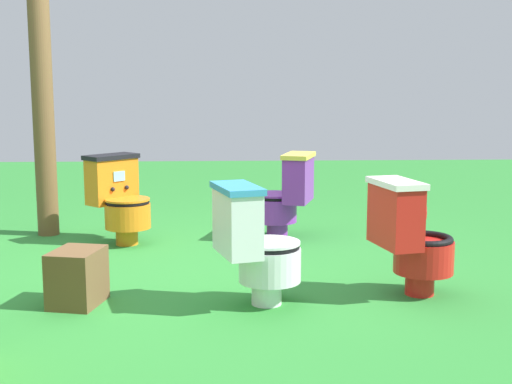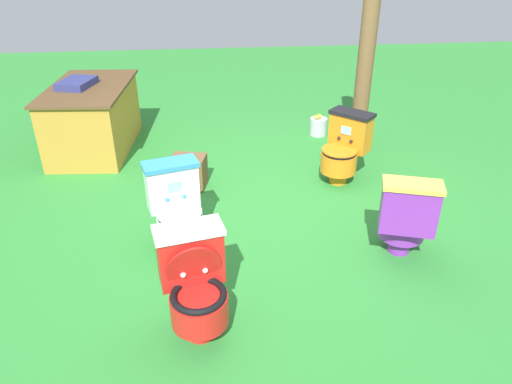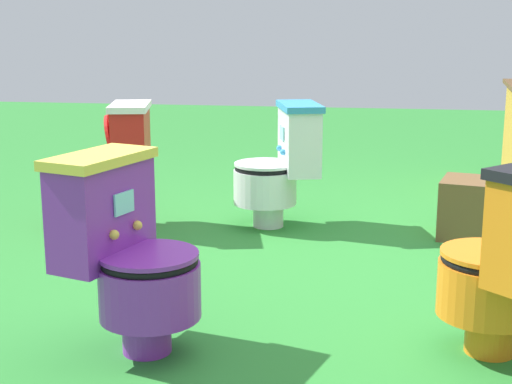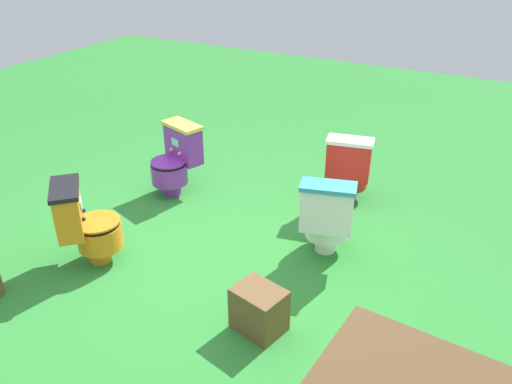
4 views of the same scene
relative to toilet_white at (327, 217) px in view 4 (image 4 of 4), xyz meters
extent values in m
plane|color=#2D8433|center=(0.56, -0.74, -0.37)|extent=(14.00, 14.00, 0.00)
cylinder|color=white|center=(-0.07, -0.02, -0.30)|extent=(0.22, 0.22, 0.14)
cylinder|color=white|center=(-0.09, -0.02, -0.13)|extent=(0.46, 0.46, 0.20)
torus|color=black|center=(-0.09, -0.02, -0.02)|extent=(0.44, 0.44, 0.04)
cylinder|color=#338CBF|center=(-0.09, -0.02, -0.07)|extent=(0.30, 0.30, 0.01)
cube|color=white|center=(0.11, 0.03, 0.14)|extent=(0.30, 0.45, 0.37)
cube|color=#338CBF|center=(0.11, 0.03, 0.34)|extent=(0.32, 0.48, 0.04)
cube|color=#8CE0E5|center=(0.01, 0.00, 0.19)|extent=(0.04, 0.11, 0.08)
cylinder|color=white|center=(-0.09, -0.02, 0.00)|extent=(0.44, 0.44, 0.02)
sphere|color=#338CBF|center=(0.02, -0.07, 0.09)|extent=(0.04, 0.04, 0.04)
sphere|color=#338CBF|center=(-0.01, 0.07, 0.09)|extent=(0.04, 0.04, 0.04)
cylinder|color=orange|center=(0.98, -1.61, -0.30)|extent=(0.25, 0.25, 0.14)
cylinder|color=orange|center=(0.97, -1.60, -0.13)|extent=(0.52, 0.52, 0.20)
torus|color=black|center=(0.97, -1.60, -0.02)|extent=(0.50, 0.50, 0.04)
cylinder|color=black|center=(0.97, -1.60, -0.07)|extent=(0.34, 0.34, 0.01)
cube|color=orange|center=(1.11, -1.74, 0.14)|extent=(0.42, 0.43, 0.37)
cube|color=black|center=(1.11, -1.74, 0.34)|extent=(0.46, 0.46, 0.04)
cube|color=#8CE0E5|center=(1.04, -1.67, 0.19)|extent=(0.08, 0.08, 0.08)
cylinder|color=orange|center=(0.97, -1.60, 0.00)|extent=(0.51, 0.51, 0.02)
sphere|color=black|center=(0.99, -1.72, 0.09)|extent=(0.04, 0.04, 0.04)
sphere|color=black|center=(1.08, -1.62, 0.09)|extent=(0.04, 0.04, 0.04)
cylinder|color=red|center=(-1.03, -0.17, -0.30)|extent=(0.21, 0.21, 0.14)
cylinder|color=red|center=(-1.05, -0.17, -0.13)|extent=(0.44, 0.44, 0.20)
torus|color=black|center=(-1.05, -0.17, -0.02)|extent=(0.42, 0.42, 0.04)
cylinder|color=white|center=(-1.05, -0.17, -0.07)|extent=(0.29, 0.29, 0.01)
cube|color=red|center=(-0.86, -0.13, 0.14)|extent=(0.27, 0.44, 0.37)
cube|color=white|center=(-0.86, -0.13, 0.34)|extent=(0.30, 0.47, 0.04)
cube|color=#8CE0E5|center=(-0.96, -0.15, 0.19)|extent=(0.03, 0.11, 0.08)
cylinder|color=red|center=(-0.95, -0.15, 0.12)|extent=(0.16, 0.36, 0.35)
sphere|color=white|center=(-0.94, -0.22, 0.09)|extent=(0.04, 0.04, 0.04)
sphere|color=white|center=(-0.97, -0.09, 0.09)|extent=(0.04, 0.04, 0.04)
cylinder|color=purple|center=(-0.26, -1.80, -0.30)|extent=(0.23, 0.23, 0.14)
cylinder|color=purple|center=(-0.24, -1.81, -0.13)|extent=(0.46, 0.46, 0.20)
torus|color=black|center=(-0.24, -1.81, -0.02)|extent=(0.44, 0.44, 0.04)
cylinder|color=#EACC4C|center=(-0.24, -1.81, -0.07)|extent=(0.30, 0.30, 0.01)
cube|color=purple|center=(-0.44, -1.75, 0.14)|extent=(0.30, 0.45, 0.37)
cube|color=#EACC4C|center=(-0.44, -1.75, 0.34)|extent=(0.33, 0.48, 0.04)
cube|color=#8CE0E5|center=(-0.34, -1.78, 0.19)|extent=(0.04, 0.11, 0.08)
cylinder|color=purple|center=(-0.24, -1.81, 0.00)|extent=(0.45, 0.45, 0.02)
sphere|color=#EACC4C|center=(-0.31, -1.71, 0.09)|extent=(0.04, 0.04, 0.04)
sphere|color=#EACC4C|center=(-0.36, -1.85, 0.09)|extent=(0.04, 0.04, 0.04)
cube|color=brown|center=(1.05, -0.07, -0.20)|extent=(0.33, 0.39, 0.33)
camera|label=1|loc=(0.17, 3.94, 0.93)|focal=48.52mm
camera|label=2|loc=(-3.35, -0.29, 1.97)|focal=33.43mm
camera|label=3|loc=(0.54, -4.29, 0.82)|focal=52.94mm
camera|label=4|loc=(3.44, 1.22, 2.16)|focal=35.84mm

